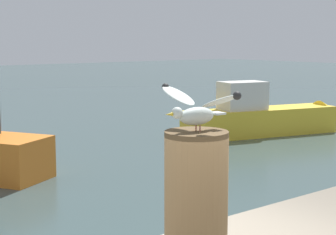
{
  "coord_description": "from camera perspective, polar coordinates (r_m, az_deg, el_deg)",
  "views": [
    {
      "loc": [
        -2.0,
        -2.81,
        3.03
      ],
      "look_at": [
        0.07,
        -0.27,
        2.58
      ],
      "focal_mm": 60.47,
      "sensor_mm": 36.0,
      "label": 1
    }
  ],
  "objects": [
    {
      "name": "mooring_post",
      "position": [
        3.22,
        2.84,
        -8.24
      ],
      "size": [
        0.36,
        0.36,
        0.78
      ],
      "primitive_type": "cylinder",
      "color": "brown",
      "rests_on": "harbor_quay"
    },
    {
      "name": "boat_yellow",
      "position": [
        18.39,
        10.2,
        0.06
      ],
      "size": [
        6.04,
        2.58,
        1.78
      ],
      "color": "yellow",
      "rests_on": "ground_plane"
    },
    {
      "name": "seagull",
      "position": [
        3.11,
        2.86,
        0.91
      ],
      "size": [
        0.39,
        0.68,
        0.25
      ],
      "color": "#C67160",
      "rests_on": "mooring_post"
    }
  ]
}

